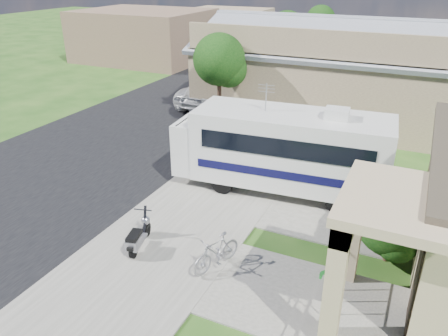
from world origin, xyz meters
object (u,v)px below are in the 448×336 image
at_px(pickup_truck, 218,90).
at_px(garden_hose, 328,279).
at_px(scooter, 138,236).
at_px(bicycle, 216,254).
at_px(motorhome, 283,148).
at_px(shrub, 396,218).
at_px(van, 258,63).

bearing_deg(pickup_truck, garden_hose, 127.49).
xyz_separation_m(scooter, pickup_truck, (-4.19, 13.72, 0.37)).
xyz_separation_m(scooter, bicycle, (2.34, 0.16, 0.03)).
relative_size(motorhome, scooter, 5.01).
bearing_deg(shrub, motorhome, 146.20).
distance_m(motorhome, scooter, 5.83).
height_order(scooter, pickup_truck, pickup_truck).
bearing_deg(garden_hose, van, 115.70).
bearing_deg(van, scooter, -67.81).
bearing_deg(scooter, pickup_truck, 92.41).
height_order(shrub, van, shrub).
bearing_deg(scooter, garden_hose, -5.08).
relative_size(bicycle, pickup_truck, 0.27).
xyz_separation_m(motorhome, shrub, (3.98, -2.66, -0.30)).
bearing_deg(scooter, bicycle, -10.75).
relative_size(pickup_truck, van, 0.90).
relative_size(scooter, van, 0.23).
height_order(motorhome, bicycle, motorhome).
height_order(van, garden_hose, van).
relative_size(shrub, pickup_truck, 0.43).
xyz_separation_m(bicycle, van, (-7.10, 21.21, 0.48)).
distance_m(scooter, garden_hose, 5.20).
height_order(motorhome, van, motorhome).
xyz_separation_m(motorhome, pickup_truck, (-6.60, 8.53, -0.78)).
distance_m(shrub, garden_hose, 2.42).
relative_size(van, garden_hose, 15.49).
distance_m(pickup_truck, van, 7.67).
bearing_deg(bicycle, scooter, -155.43).
xyz_separation_m(shrub, garden_hose, (-1.27, -1.66, -1.20)).
bearing_deg(pickup_truck, bicycle, 117.32).
bearing_deg(garden_hose, shrub, 52.55).
relative_size(motorhome, pickup_truck, 1.27).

